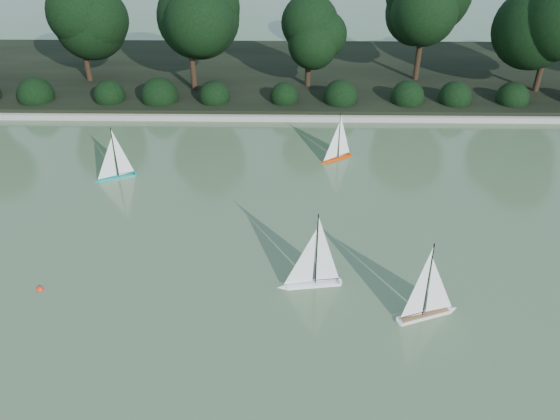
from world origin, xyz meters
name	(u,v)px	position (x,y,z in m)	size (l,w,h in m)	color
ground	(270,314)	(0.00, 0.00, 0.00)	(80.00, 80.00, 0.00)	#395332
pond_coping	(279,117)	(0.00, 9.00, 0.09)	(40.00, 0.35, 0.18)	gray
far_bank	(280,74)	(0.00, 13.00, 0.15)	(40.00, 8.00, 0.30)	black
tree_line	(316,18)	(1.23, 11.44, 2.64)	(26.31, 3.93, 4.39)	black
shrub_hedge	(279,97)	(0.00, 9.90, 0.45)	(29.10, 1.10, 1.10)	black
sailboat_white_a	(308,274)	(0.74, 0.84, 0.28)	(1.33, 0.38, 1.81)	white
sailboat_white_b	(431,304)	(2.99, 0.03, 0.27)	(1.28, 0.61, 1.78)	silver
sailboat_orange	(335,152)	(1.65, 6.24, 0.23)	(0.99, 0.70, 1.48)	#E13A00
sailboat_teal	(113,171)	(-4.33, 5.08, 0.25)	(1.10, 0.61, 1.56)	#128A79
race_buoy	(40,290)	(-4.60, 0.62, 0.00)	(0.14, 0.14, 0.14)	#F8280D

